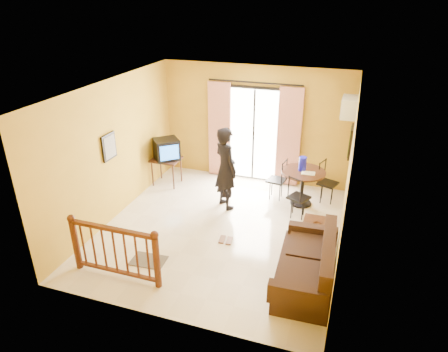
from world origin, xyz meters
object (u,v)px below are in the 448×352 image
(coffee_table, at_px, (316,235))
(television, at_px, (167,149))
(dining_table, at_px, (303,178))
(standing_person, at_px, (226,168))
(sofa, at_px, (309,268))

(coffee_table, bearing_deg, television, 156.82)
(dining_table, height_order, coffee_table, dining_table)
(dining_table, bearing_deg, coffee_table, -72.76)
(dining_table, height_order, standing_person, standing_person)
(television, xyz_separation_m, standing_person, (1.67, -0.61, -0.00))
(coffee_table, relative_size, standing_person, 0.54)
(dining_table, xyz_separation_m, sofa, (0.51, -2.65, -0.30))
(dining_table, bearing_deg, sofa, -79.16)
(television, distance_m, standing_person, 1.77)
(coffee_table, distance_m, standing_person, 2.36)
(dining_table, bearing_deg, television, -179.55)
(dining_table, distance_m, sofa, 2.72)
(television, height_order, dining_table, television)
(coffee_table, xyz_separation_m, standing_person, (-2.05, 0.99, 0.62))
(television, xyz_separation_m, dining_table, (3.22, 0.03, -0.28))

